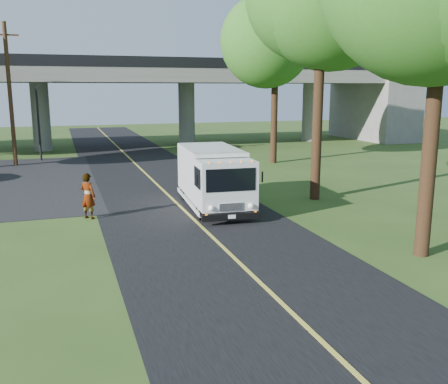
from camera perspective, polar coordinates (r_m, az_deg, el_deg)
name	(u,v)px	position (r m, az deg, el deg)	size (l,w,h in m)	color
ground	(267,290)	(12.79, 4.91, -11.09)	(120.00, 120.00, 0.00)	#2F4719
road	(177,204)	(21.90, -5.40, -1.33)	(7.00, 90.00, 0.02)	black
lane_line	(177,203)	(21.90, -5.40, -1.28)	(0.12, 90.00, 0.01)	gold
overpass	(116,93)	(43.07, -12.24, 10.99)	(54.00, 10.00, 7.30)	slate
traffic_signal	(38,114)	(36.88, -20.50, 8.31)	(0.18, 0.22, 5.20)	black
utility_pole	(10,94)	(34.93, -23.26, 10.25)	(1.60, 0.26, 9.00)	#472D19
tree_right_far	(280,35)	(33.82, 6.39, 17.39)	(5.77, 5.67, 10.99)	#382314
step_van	(213,176)	(20.85, -1.21, 1.82)	(2.59, 6.08, 2.49)	silver
pedestrian	(88,196)	(19.88, -15.28, -0.45)	(0.65, 0.43, 1.79)	gray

